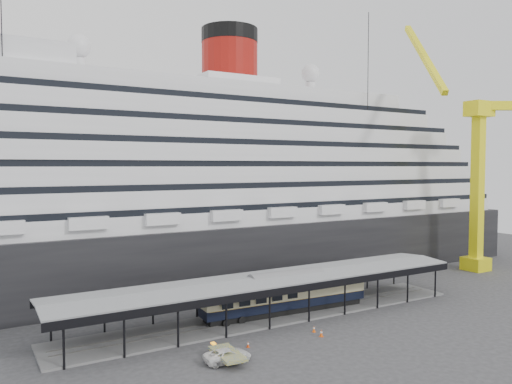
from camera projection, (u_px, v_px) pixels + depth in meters
ground at (294, 327)px, 59.86m from camera, size 200.00×200.00×0.00m
cruise_ship at (189, 172)px, 86.48m from camera, size 130.00×30.00×43.90m
platform_canopy at (272, 298)px, 64.05m from camera, size 56.00×9.18×5.30m
crane_yellow at (472, 163)px, 91.71m from camera, size 23.83×18.78×47.60m
port_truck at (228, 355)px, 49.27m from camera, size 4.89×2.48×1.33m
pullman_carriage at (286, 293)px, 65.14m from camera, size 23.53×4.20×22.98m
traffic_cone_left at (248, 344)px, 53.29m from camera, size 0.35×0.35×0.65m
traffic_cone_mid at (321, 333)px, 56.62m from camera, size 0.56×0.56×0.84m
traffic_cone_right at (314, 329)px, 58.17m from camera, size 0.48×0.48×0.76m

